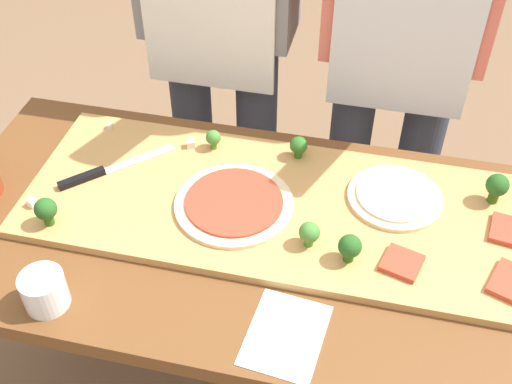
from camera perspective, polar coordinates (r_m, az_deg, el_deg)
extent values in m
cube|color=brown|center=(2.05, -16.12, -2.15)|extent=(0.07, 0.07, 0.71)
cube|color=brown|center=(1.39, 3.00, -4.55)|extent=(1.57, 0.70, 0.04)
cube|color=tan|center=(1.42, 2.77, -1.44)|extent=(1.17, 0.43, 0.02)
cube|color=#B7BABF|center=(1.55, -10.31, 2.90)|extent=(0.14, 0.14, 0.00)
cube|color=black|center=(1.52, -15.25, 1.18)|extent=(0.09, 0.09, 0.02)
cylinder|color=beige|center=(1.46, 12.26, -0.46)|extent=(0.21, 0.21, 0.01)
cylinder|color=beige|center=(1.45, 12.31, -0.23)|extent=(0.17, 0.17, 0.01)
cylinder|color=beige|center=(1.41, -1.96, -1.08)|extent=(0.26, 0.26, 0.01)
cylinder|color=#BC3D28|center=(1.40, -1.97, -0.85)|extent=(0.22, 0.22, 0.01)
cube|color=#BC3D28|center=(1.32, 12.85, -6.18)|extent=(0.09, 0.09, 0.01)
cube|color=#BC3D28|center=(1.45, 21.74, -3.27)|extent=(0.10, 0.10, 0.01)
cylinder|color=#487A23|center=(1.56, -3.78, 4.22)|extent=(0.02, 0.02, 0.02)
sphere|color=#427F33|center=(1.54, -3.82, 4.87)|extent=(0.04, 0.04, 0.04)
cylinder|color=#2C5915|center=(1.43, -17.97, -2.29)|extent=(0.02, 0.02, 0.03)
sphere|color=#23561E|center=(1.41, -18.22, -1.44)|extent=(0.05, 0.05, 0.05)
cylinder|color=#2C5915|center=(1.51, 20.39, -0.33)|extent=(0.02, 0.02, 0.03)
sphere|color=#23561E|center=(1.48, 20.69, 0.59)|extent=(0.05, 0.05, 0.05)
cylinder|color=#2C5915|center=(1.31, 8.23, -5.62)|extent=(0.02, 0.02, 0.02)
sphere|color=#23561E|center=(1.29, 8.36, -4.79)|extent=(0.05, 0.05, 0.05)
cylinder|color=#366618|center=(1.53, 3.77, 3.45)|extent=(0.02, 0.02, 0.02)
sphere|color=#2D6623|center=(1.52, 3.81, 4.17)|extent=(0.04, 0.04, 0.04)
cylinder|color=#487A23|center=(1.33, 4.71, -4.35)|extent=(0.02, 0.02, 0.02)
sphere|color=#427F33|center=(1.31, 4.78, -3.59)|extent=(0.04, 0.04, 0.04)
cube|color=silver|center=(1.66, -12.90, 5.71)|extent=(0.01, 0.01, 0.01)
cube|color=white|center=(1.49, -19.29, -0.90)|extent=(0.02, 0.02, 0.02)
cube|color=silver|center=(1.57, -5.83, 4.31)|extent=(0.03, 0.03, 0.02)
cylinder|color=white|center=(1.30, -18.32, -8.34)|extent=(0.09, 0.09, 0.08)
cylinder|color=white|center=(1.31, -18.17, -8.75)|extent=(0.08, 0.08, 0.04)
cube|color=white|center=(1.22, 2.65, -12.58)|extent=(0.16, 0.19, 0.00)
cylinder|color=#333847|center=(2.05, -5.41, 3.50)|extent=(0.12, 0.12, 0.90)
cylinder|color=#333847|center=(2.01, 0.05, 2.69)|extent=(0.12, 0.12, 0.90)
cylinder|color=#333847|center=(1.98, 7.95, 1.49)|extent=(0.12, 0.12, 0.90)
cylinder|color=#333847|center=(1.98, 13.66, 0.59)|extent=(0.12, 0.12, 0.90)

